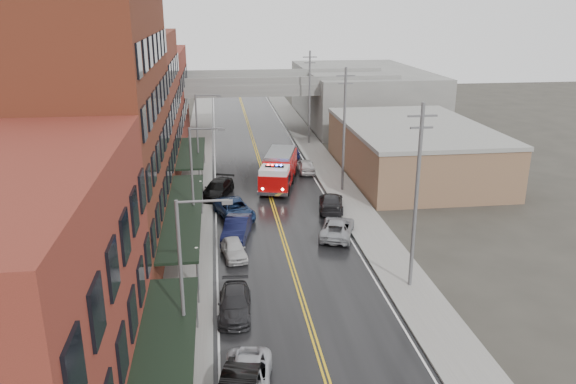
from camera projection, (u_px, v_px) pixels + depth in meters
road at (275, 212)px, 49.71m from camera, size 11.00×160.00×0.02m
sidewalk_left at (192, 215)px, 48.80m from camera, size 3.00×160.00×0.15m
sidewalk_right at (355, 207)px, 50.58m from camera, size 3.00×160.00×0.15m
curb_left at (211, 214)px, 49.00m from camera, size 0.30×160.00×0.15m
curb_right at (337, 208)px, 50.38m from camera, size 0.30×160.00×0.15m
brick_building_a at (5, 314)px, 21.74m from camera, size 9.00×18.00×12.00m
brick_building_b at (93, 133)px, 38.66m from camera, size 9.00×20.00×18.00m
brick_building_c at (130, 110)px, 55.60m from camera, size 9.00×15.00×15.00m
brick_building_far at (149, 98)px, 72.54m from camera, size 9.00×20.00×12.00m
tan_building at (413, 151)px, 60.29m from camera, size 14.00×22.00×5.00m
right_far_block at (361, 95)px, 88.29m from camera, size 18.00×30.00×8.00m
awning_0 at (163, 368)px, 23.40m from camera, size 2.60×16.00×3.09m
awning_1 at (184, 211)px, 41.27m from camera, size 2.60×18.00×3.09m
awning_2 at (192, 152)px, 57.74m from camera, size 2.60×13.00×3.09m
globe_lamp_1 at (197, 259)px, 35.03m from camera, size 0.44×0.44×3.12m
globe_lamp_2 at (201, 190)px, 48.21m from camera, size 0.44×0.44×3.12m
street_lamp_0 at (186, 276)px, 26.58m from camera, size 2.64×0.22×9.00m
street_lamp_1 at (195, 178)px, 41.63m from camera, size 2.64×0.22×9.00m
street_lamp_2 at (200, 132)px, 56.69m from camera, size 2.64×0.22×9.00m
utility_pole_0 at (416, 195)px, 34.49m from camera, size 1.80×0.24×12.00m
utility_pole_1 at (344, 128)px, 53.31m from camera, size 1.80×0.24×12.00m
utility_pole_2 at (310, 96)px, 72.13m from camera, size 1.80×0.24×12.00m
overpass at (250, 92)px, 77.93m from camera, size 40.00×10.00×7.50m
fire_truck at (279, 169)px, 56.34m from camera, size 5.18×9.27×3.23m
parked_car_left_2 at (247, 380)px, 26.26m from camera, size 2.82×5.16×1.37m
parked_car_left_3 at (235, 303)px, 33.06m from camera, size 2.20×4.83×1.37m
parked_car_left_4 at (234, 248)px, 40.58m from camera, size 2.13×4.12×1.34m
parked_car_left_5 at (237, 229)px, 43.75m from camera, size 2.75×5.31×1.67m
parked_car_left_6 at (234, 209)px, 48.16m from camera, size 3.88×5.93×1.52m
parked_car_left_7 at (217, 189)px, 53.38m from camera, size 3.80×5.76×1.55m
parked_car_right_0 at (337, 228)px, 44.18m from camera, size 3.93×5.65×1.43m
parked_car_right_1 at (331, 202)px, 49.90m from camera, size 3.02×5.51×1.51m
parked_car_right_2 at (306, 166)px, 61.15m from camera, size 1.80×4.43×1.50m
parked_car_right_3 at (289, 152)px, 67.16m from camera, size 2.22×4.51×1.42m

